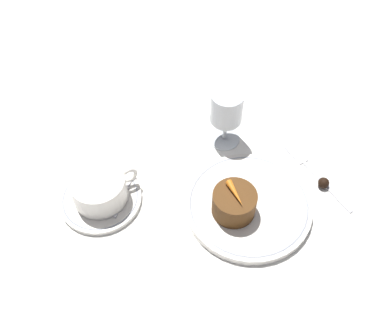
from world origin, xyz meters
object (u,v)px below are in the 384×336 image
dessert_cake (234,203)px  coffee_cup (99,189)px  wine_glass (227,111)px  fork (311,169)px  dinner_plate (248,205)px

dessert_cake → coffee_cup: bearing=143.7°
wine_glass → fork: size_ratio=0.67×
coffee_cup → dinner_plate: bearing=-32.4°
dinner_plate → wine_glass: wine_glass is taller
coffee_cup → fork: size_ratio=0.68×
coffee_cup → dessert_cake: 0.24m
dinner_plate → coffee_cup: size_ratio=1.85×
coffee_cup → fork: coffee_cup is taller
wine_glass → dessert_cake: wine_glass is taller
dinner_plate → coffee_cup: coffee_cup is taller
dinner_plate → coffee_cup: (-0.23, 0.14, 0.03)m
coffee_cup → dessert_cake: (0.19, -0.14, 0.00)m
fork → dinner_plate: bearing=-175.3°
wine_glass → fork: 0.20m
coffee_cup → dessert_cake: bearing=-36.3°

